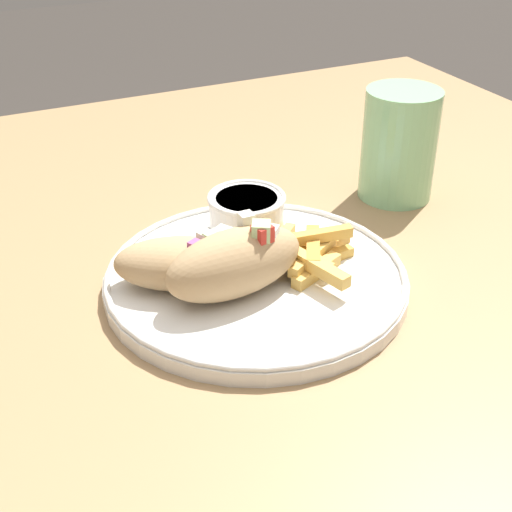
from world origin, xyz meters
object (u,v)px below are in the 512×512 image
object	(u,v)px
pita_sandwich_near	(235,262)
sauce_ramekin	(250,210)
pita_sandwich_far	(182,263)
fries_pile	(310,254)
plate	(256,278)
water_glass	(399,150)

from	to	relation	value
pita_sandwich_near	sauce_ramekin	world-z (taller)	pita_sandwich_near
pita_sandwich_near	pita_sandwich_far	world-z (taller)	pita_sandwich_near
fries_pile	pita_sandwich_far	bearing A→B (deg)	170.33
pita_sandwich_far	fries_pile	distance (m)	0.12
plate	pita_sandwich_far	world-z (taller)	pita_sandwich_far
fries_pile	pita_sandwich_near	bearing A→B (deg)	-172.22
pita_sandwich_near	water_glass	world-z (taller)	water_glass
plate	pita_sandwich_near	world-z (taller)	pita_sandwich_near
pita_sandwich_near	water_glass	bearing A→B (deg)	18.36
pita_sandwich_far	sauce_ramekin	world-z (taller)	pita_sandwich_far
fries_pile	water_glass	world-z (taller)	water_glass
plate	fries_pile	bearing A→B (deg)	-7.62
pita_sandwich_near	pita_sandwich_far	distance (m)	0.05
sauce_ramekin	pita_sandwich_far	bearing A→B (deg)	-146.33
plate	water_glass	distance (m)	0.26
pita_sandwich_near	fries_pile	bearing A→B (deg)	0.68
plate	water_glass	size ratio (longest dim) A/B	2.24
pita_sandwich_near	fries_pile	xyz separation A→B (m)	(0.08, 0.01, -0.02)
pita_sandwich_far	plate	bearing A→B (deg)	13.92
pita_sandwich_near	plate	bearing A→B (deg)	25.14
sauce_ramekin	plate	bearing A→B (deg)	-111.48
pita_sandwich_far	sauce_ramekin	distance (m)	0.12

